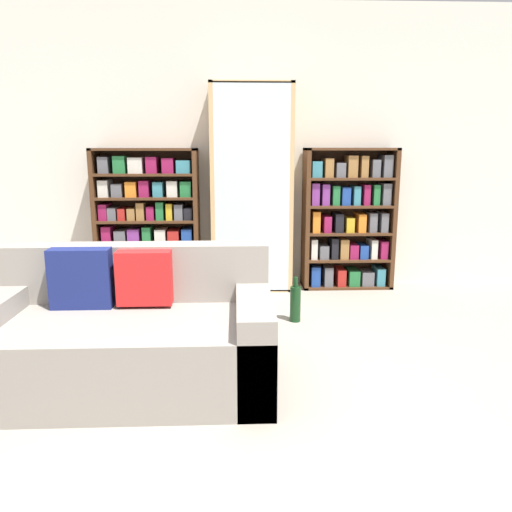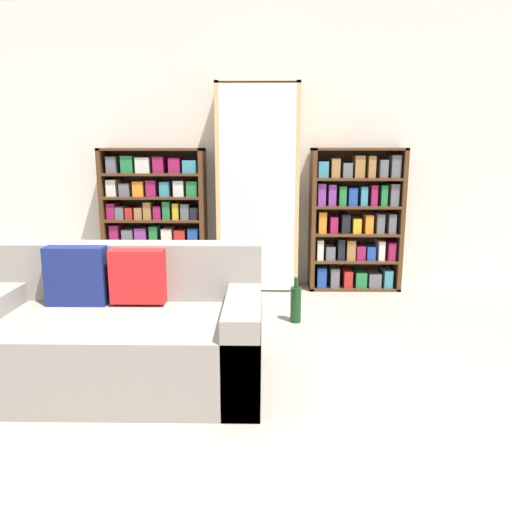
# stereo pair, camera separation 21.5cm
# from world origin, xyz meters

# --- Properties ---
(ground_plane) EXTENTS (16.00, 16.00, 0.00)m
(ground_plane) POSITION_xyz_m (0.00, 0.00, 0.00)
(ground_plane) COLOR gray
(wall_back) EXTENTS (6.18, 0.06, 2.70)m
(wall_back) POSITION_xyz_m (0.00, 2.80, 1.35)
(wall_back) COLOR silver
(wall_back) RESTS_ON ground
(couch) EXTENTS (1.66, 0.90, 0.78)m
(couch) POSITION_xyz_m (-0.59, 0.56, 0.28)
(couch) COLOR gray
(couch) RESTS_ON ground
(bookshelf_left) EXTENTS (0.98, 0.32, 1.36)m
(bookshelf_left) POSITION_xyz_m (-0.81, 2.60, 0.67)
(bookshelf_left) COLOR #4C2D19
(bookshelf_left) RESTS_ON ground
(display_cabinet) EXTENTS (0.77, 0.36, 1.95)m
(display_cabinet) POSITION_xyz_m (0.20, 2.58, 0.97)
(display_cabinet) COLOR tan
(display_cabinet) RESTS_ON ground
(bookshelf_right) EXTENTS (0.88, 0.32, 1.36)m
(bookshelf_right) POSITION_xyz_m (1.14, 2.60, 0.67)
(bookshelf_right) COLOR #4C2D19
(bookshelf_right) RESTS_ON ground
(wine_bottle) EXTENTS (0.09, 0.09, 0.36)m
(wine_bottle) POSITION_xyz_m (0.51, 1.58, 0.15)
(wine_bottle) COLOR #143819
(wine_bottle) RESTS_ON ground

